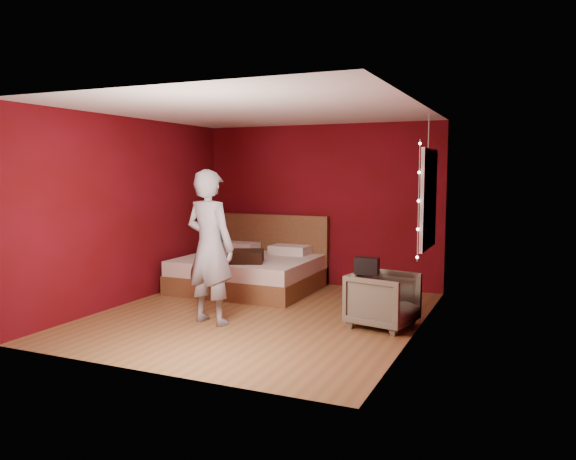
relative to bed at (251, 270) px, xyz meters
name	(u,v)px	position (x,y,z in m)	size (l,w,h in m)	color
floor	(259,315)	(0.85, -1.43, -0.29)	(4.50, 4.50, 0.00)	brown
room_walls	(258,185)	(0.85, -1.43, 1.39)	(4.04, 4.54, 2.62)	#5E0915
window	(428,199)	(2.82, -0.53, 1.21)	(0.05, 0.97, 1.27)	white
fairy_lights	(419,201)	(2.79, -1.05, 1.21)	(0.04, 0.04, 1.45)	silver
bed	(251,270)	(0.00, 0.00, 0.00)	(2.05, 1.74, 1.13)	brown
person	(210,247)	(0.48, -1.98, 0.64)	(0.68, 0.45, 1.87)	slate
armchair	(383,300)	(2.45, -1.31, 0.04)	(0.70, 0.72, 0.66)	#676751
handbag	(367,266)	(2.30, -1.49, 0.46)	(0.27, 0.14, 0.20)	black
throw_pillow	(246,256)	(0.19, -0.50, 0.31)	(0.49, 0.49, 0.18)	black
hanging_plant	(428,168)	(2.71, 0.00, 1.60)	(0.38, 0.35, 0.88)	silver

